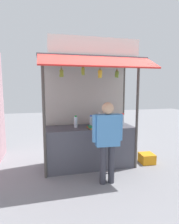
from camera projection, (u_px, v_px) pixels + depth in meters
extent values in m
plane|color=gray|center=(90.00, 166.00, 4.47)|extent=(20.00, 20.00, 0.00)
cube|color=#4C4C56|center=(90.00, 147.00, 4.40)|extent=(2.05, 0.70, 0.96)
cylinder|color=#4C4742|center=(44.00, 120.00, 3.73)|extent=(0.06, 0.06, 2.46)
cylinder|color=#4C4742|center=(137.00, 116.00, 4.21)|extent=(0.06, 0.06, 2.46)
cylinder|color=#4C4742|center=(44.00, 114.00, 4.45)|extent=(0.06, 0.06, 2.46)
cylinder|color=#4C4742|center=(123.00, 112.00, 4.94)|extent=(0.06, 0.06, 2.46)
cube|color=#B7B2A8|center=(86.00, 114.00, 4.70)|extent=(2.01, 0.04, 2.41)
cube|color=#3F3F44|center=(90.00, 59.00, 4.07)|extent=(2.25, 0.95, 0.04)
cube|color=red|center=(100.00, 61.00, 3.39)|extent=(2.21, 0.51, 0.26)
cube|color=white|center=(96.00, 46.00, 3.63)|extent=(1.85, 0.04, 0.35)
cylinder|color=#59544C|center=(95.00, 62.00, 3.72)|extent=(1.95, 0.02, 0.02)
cylinder|color=silver|center=(107.00, 120.00, 4.57)|extent=(0.07, 0.07, 0.23)
cylinder|color=blue|center=(107.00, 115.00, 4.55)|extent=(0.05, 0.05, 0.03)
cylinder|color=silver|center=(94.00, 122.00, 4.38)|extent=(0.06, 0.06, 0.20)
cylinder|color=white|center=(94.00, 118.00, 4.37)|extent=(0.04, 0.04, 0.03)
cylinder|color=silver|center=(76.00, 122.00, 4.25)|extent=(0.08, 0.08, 0.24)
cylinder|color=#198C33|center=(76.00, 116.00, 4.24)|extent=(0.05, 0.05, 0.03)
cylinder|color=silver|center=(123.00, 120.00, 4.54)|extent=(0.08, 0.08, 0.25)
cylinder|color=red|center=(123.00, 114.00, 4.53)|extent=(0.05, 0.05, 0.03)
cylinder|color=silver|center=(91.00, 121.00, 4.47)|extent=(0.07, 0.07, 0.22)
cylinder|color=blue|center=(91.00, 116.00, 4.45)|extent=(0.05, 0.05, 0.03)
cylinder|color=silver|center=(99.00, 119.00, 4.60)|extent=(0.08, 0.08, 0.26)
cylinder|color=white|center=(99.00, 113.00, 4.58)|extent=(0.05, 0.05, 0.04)
cube|color=blue|center=(111.00, 127.00, 4.35)|extent=(0.21, 0.29, 0.01)
cube|color=black|center=(112.00, 126.00, 4.36)|extent=(0.19, 0.28, 0.01)
cube|color=yellow|center=(111.00, 126.00, 4.35)|extent=(0.21, 0.29, 0.01)
cube|color=black|center=(111.00, 125.00, 4.34)|extent=(0.20, 0.29, 0.01)
cube|color=blue|center=(112.00, 125.00, 4.35)|extent=(0.20, 0.29, 0.01)
cube|color=yellow|center=(111.00, 124.00, 4.35)|extent=(0.21, 0.29, 0.01)
cube|color=red|center=(111.00, 124.00, 4.34)|extent=(0.19, 0.28, 0.01)
cube|color=yellow|center=(92.00, 128.00, 4.18)|extent=(0.19, 0.28, 0.01)
cube|color=orange|center=(91.00, 128.00, 4.18)|extent=(0.18, 0.27, 0.01)
cube|color=red|center=(91.00, 127.00, 4.18)|extent=(0.18, 0.27, 0.01)
cube|color=green|center=(92.00, 127.00, 4.18)|extent=(0.19, 0.28, 0.01)
cylinder|color=#332D23|center=(100.00, 66.00, 3.75)|extent=(0.01, 0.01, 0.11)
cylinder|color=olive|center=(100.00, 70.00, 3.76)|extent=(0.04, 0.04, 0.04)
ellipsoid|color=yellow|center=(101.00, 74.00, 3.78)|extent=(0.04, 0.09, 0.17)
ellipsoid|color=yellow|center=(101.00, 74.00, 3.80)|extent=(0.08, 0.08, 0.17)
ellipsoid|color=yellow|center=(100.00, 74.00, 3.81)|extent=(0.10, 0.05, 0.17)
ellipsoid|color=yellow|center=(99.00, 74.00, 3.79)|extent=(0.07, 0.06, 0.17)
ellipsoid|color=yellow|center=(99.00, 74.00, 3.78)|extent=(0.06, 0.07, 0.17)
ellipsoid|color=yellow|center=(99.00, 74.00, 3.76)|extent=(0.06, 0.08, 0.17)
ellipsoid|color=yellow|center=(100.00, 74.00, 3.76)|extent=(0.07, 0.06, 0.17)
ellipsoid|color=yellow|center=(101.00, 74.00, 3.76)|extent=(0.07, 0.05, 0.17)
ellipsoid|color=yellow|center=(101.00, 74.00, 3.77)|extent=(0.07, 0.07, 0.17)
cylinder|color=#332D23|center=(117.00, 66.00, 3.84)|extent=(0.01, 0.01, 0.12)
cylinder|color=olive|center=(117.00, 70.00, 3.85)|extent=(0.04, 0.04, 0.04)
ellipsoid|color=#6B9C33|center=(118.00, 74.00, 3.87)|extent=(0.03, 0.07, 0.15)
ellipsoid|color=#6B9C33|center=(117.00, 74.00, 3.88)|extent=(0.07, 0.05, 0.15)
ellipsoid|color=#6B9C33|center=(116.00, 74.00, 3.87)|extent=(0.06, 0.07, 0.15)
ellipsoid|color=#6B9C33|center=(116.00, 74.00, 3.85)|extent=(0.05, 0.07, 0.15)
ellipsoid|color=#6B9C33|center=(117.00, 74.00, 3.85)|extent=(0.07, 0.04, 0.15)
cylinder|color=#332D23|center=(61.00, 65.00, 3.57)|extent=(0.01, 0.01, 0.13)
cylinder|color=olive|center=(61.00, 69.00, 3.58)|extent=(0.04, 0.04, 0.04)
ellipsoid|color=olive|center=(63.00, 74.00, 3.60)|extent=(0.03, 0.08, 0.15)
ellipsoid|color=olive|center=(62.00, 74.00, 3.61)|extent=(0.06, 0.07, 0.15)
ellipsoid|color=olive|center=(61.00, 74.00, 3.61)|extent=(0.07, 0.03, 0.15)
ellipsoid|color=olive|center=(60.00, 74.00, 3.61)|extent=(0.07, 0.06, 0.15)
ellipsoid|color=olive|center=(61.00, 74.00, 3.59)|extent=(0.04, 0.06, 0.15)
ellipsoid|color=olive|center=(61.00, 74.00, 3.58)|extent=(0.04, 0.06, 0.15)
ellipsoid|color=olive|center=(61.00, 73.00, 3.57)|extent=(0.07, 0.06, 0.15)
ellipsoid|color=olive|center=(62.00, 74.00, 3.58)|extent=(0.06, 0.04, 0.15)
ellipsoid|color=olive|center=(62.00, 73.00, 3.58)|extent=(0.07, 0.07, 0.15)
cylinder|color=#332D23|center=(83.00, 64.00, 3.67)|extent=(0.01, 0.01, 0.07)
cylinder|color=olive|center=(83.00, 67.00, 3.68)|extent=(0.04, 0.04, 0.04)
ellipsoid|color=#8BA333|center=(84.00, 71.00, 3.69)|extent=(0.03, 0.07, 0.17)
ellipsoid|color=#8BA333|center=(83.00, 71.00, 3.71)|extent=(0.07, 0.05, 0.17)
ellipsoid|color=#8BA333|center=(83.00, 71.00, 3.70)|extent=(0.06, 0.05, 0.17)
ellipsoid|color=#8BA333|center=(82.00, 71.00, 3.68)|extent=(0.03, 0.08, 0.16)
ellipsoid|color=#8BA333|center=(83.00, 71.00, 3.67)|extent=(0.06, 0.05, 0.17)
ellipsoid|color=#8BA333|center=(84.00, 71.00, 3.67)|extent=(0.07, 0.05, 0.17)
cylinder|color=#383842|center=(103.00, 165.00, 3.60)|extent=(0.12, 0.12, 0.76)
cylinder|color=#383842|center=(111.00, 164.00, 3.64)|extent=(0.12, 0.12, 0.76)
cube|color=#4C8CCC|center=(108.00, 130.00, 3.53)|extent=(0.47, 0.23, 0.60)
cylinder|color=#4C8CCC|center=(95.00, 128.00, 3.46)|extent=(0.10, 0.10, 0.51)
cylinder|color=#4C8CCC|center=(120.00, 127.00, 3.58)|extent=(0.10, 0.10, 0.51)
sphere|color=tan|center=(108.00, 108.00, 3.47)|extent=(0.23, 0.23, 0.23)
cube|color=orange|center=(147.00, 158.00, 4.63)|extent=(0.36, 0.36, 0.24)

